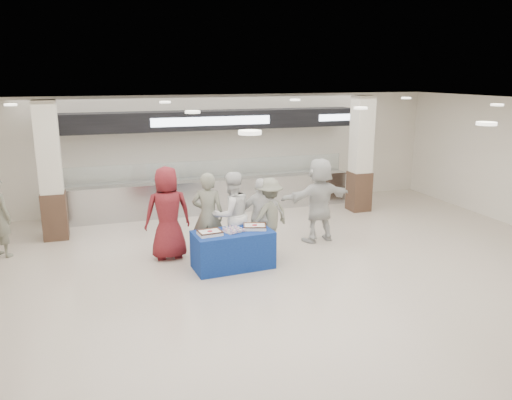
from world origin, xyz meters
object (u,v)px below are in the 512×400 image
object	(u,v)px
sheet_cake_right	(255,226)
display_table	(233,250)
chef_short	(261,216)
soldier_b	(268,215)
civilian_white	(319,200)
soldier_a	(208,216)
sheet_cake_left	(210,233)
civilian_maroon	(168,213)
chef_tall	(232,215)
cupcake_tray	(234,230)

from	to	relation	value
sheet_cake_right	display_table	bearing A→B (deg)	-174.66
chef_short	soldier_b	world-z (taller)	chef_short
civilian_white	soldier_a	bearing A→B (deg)	-3.04
display_table	sheet_cake_left	distance (m)	0.64
soldier_a	civilian_white	world-z (taller)	civilian_white
sheet_cake_right	chef_short	size ratio (longest dim) A/B	0.32
display_table	soldier_b	bearing A→B (deg)	29.54
sheet_cake_right	civilian_white	bearing A→B (deg)	26.89
sheet_cake_left	civilian_white	xyz separation A→B (m)	(2.80, 1.05, 0.17)
civilian_white	sheet_cake_left	bearing A→B (deg)	11.77
display_table	sheet_cake_right	bearing A→B (deg)	1.56
display_table	civilian_white	distance (m)	2.59
chef_short	civilian_white	distance (m)	1.56
sheet_cake_right	soldier_a	bearing A→B (deg)	139.67
civilian_maroon	soldier_a	bearing A→B (deg)	162.89
sheet_cake_left	chef_short	bearing A→B (deg)	28.62
chef_short	soldier_b	size ratio (longest dim) A/B	1.00
sheet_cake_left	chef_short	world-z (taller)	chef_short
soldier_b	sheet_cake_left	bearing A→B (deg)	1.56
sheet_cake_right	chef_tall	xyz separation A→B (m)	(-0.31, 0.60, 0.11)
soldier_a	chef_short	distance (m)	1.15
cupcake_tray	soldier_b	bearing A→B (deg)	33.36
sheet_cake_left	display_table	bearing A→B (deg)	7.49
display_table	chef_tall	size ratio (longest dim) A/B	0.85
chef_tall	chef_short	world-z (taller)	chef_tall
cupcake_tray	soldier_a	size ratio (longest dim) A/B	0.27
sheet_cake_right	sheet_cake_left	bearing A→B (deg)	-173.58
soldier_b	civilian_white	distance (m)	1.40
cupcake_tray	display_table	bearing A→B (deg)	-148.75
civilian_maroon	civilian_white	world-z (taller)	civilian_maroon
civilian_white	cupcake_tray	bearing A→B (deg)	14.13
sheet_cake_right	civilian_white	world-z (taller)	civilian_white
soldier_a	chef_tall	world-z (taller)	soldier_a
soldier_b	civilian_white	xyz separation A→B (m)	(1.35, 0.34, 0.15)
soldier_a	sheet_cake_left	bearing A→B (deg)	101.01
cupcake_tray	soldier_a	world-z (taller)	soldier_a
civilian_maroon	soldier_b	world-z (taller)	civilian_maroon
sheet_cake_left	cupcake_tray	distance (m)	0.50
sheet_cake_right	chef_tall	world-z (taller)	chef_tall
display_table	cupcake_tray	size ratio (longest dim) A/B	3.17
sheet_cake_left	soldier_a	distance (m)	0.80
sheet_cake_right	civilian_maroon	world-z (taller)	civilian_maroon
civilian_maroon	soldier_a	world-z (taller)	civilian_maroon
chef_short	cupcake_tray	bearing A→B (deg)	53.44
cupcake_tray	chef_short	size ratio (longest dim) A/B	0.30
display_table	sheet_cake_left	world-z (taller)	sheet_cake_left
display_table	civilian_white	bearing A→B (deg)	19.18
sheet_cake_right	cupcake_tray	world-z (taller)	sheet_cake_right
civilian_maroon	chef_short	bearing A→B (deg)	169.84
sheet_cake_left	soldier_a	bearing A→B (deg)	79.43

